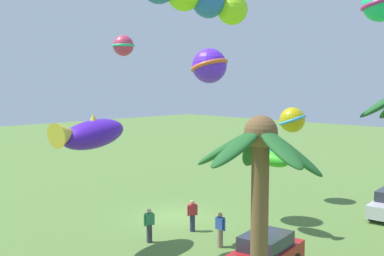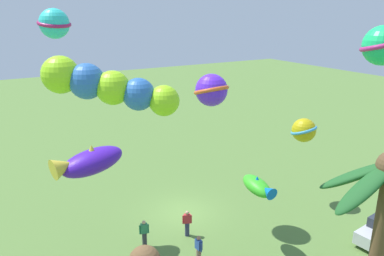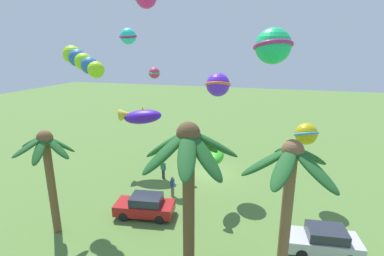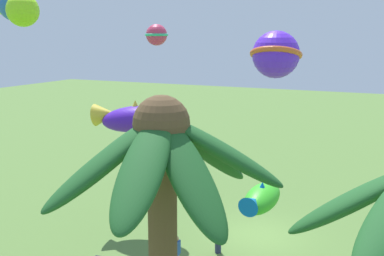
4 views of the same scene
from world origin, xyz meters
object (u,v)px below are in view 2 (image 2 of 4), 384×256
Objects in this scene: kite_ball_0 at (211,90)px; kite_ball_3 at (117,85)px; spectator_1 at (144,233)px; kite_fish_4 at (89,162)px; kite_ball_2 at (54,24)px; spectator_0 at (199,249)px; kite_ball_7 at (383,45)px; kite_tube_8 at (106,86)px; kite_ball_5 at (304,130)px; kite_fish_6 at (258,186)px; spectator_2 at (187,223)px.

kite_ball_3 is (5.36, -0.23, 0.75)m from kite_ball_0.
spectator_1 is 8.72m from kite_ball_0.
kite_ball_3 is 0.35× the size of kite_fish_4.
spectator_0 is at bearing 141.85° from kite_ball_2.
kite_ball_3 reaches higher than kite_fish_4.
kite_fish_4 is at bearing -41.39° from spectator_0.
kite_tube_8 is (11.72, -1.44, -0.87)m from kite_ball_7.
spectator_1 is (1.83, -2.75, 0.00)m from spectator_0.
kite_ball_5 is at bearing 174.02° from kite_fish_4.
kite_ball_5 is at bearing -165.97° from spectator_0.
kite_ball_5 is 0.94× the size of kite_fish_6.
kite_ball_5 reaches higher than kite_fish_6.
spectator_1 is at bearing -120.88° from kite_tube_8.
spectator_2 is (-0.71, -2.46, 0.00)m from spectator_0.
kite_ball_7 reaches higher than kite_ball_3.
spectator_1 is at bearing -56.36° from spectator_0.
spectator_2 is at bearing -47.61° from kite_fish_6.
kite_ball_0 is (-2.71, -3.21, 7.43)m from spectator_0.
kite_ball_0 is 0.92× the size of kite_ball_7.
kite_fish_4 is 1.03× the size of kite_tube_8.
kite_fish_6 is (-7.62, 4.19, -1.46)m from kite_fish_4.
kite_ball_0 is 1.60× the size of kite_ball_3.
kite_ball_7 is (-6.70, 4.02, 10.24)m from spectator_0.
spectator_0 is at bearing -7.38° from kite_fish_6.
kite_ball_5 is at bearing 174.74° from kite_ball_3.
kite_tube_8 is (14.34, 4.91, 5.11)m from kite_ball_5.
spectator_0 is at bearing 138.61° from kite_fish_4.
spectator_1 is 0.41× the size of kite_tube_8.
kite_ball_7 is (-5.99, 6.49, 10.24)m from spectator_2.
kite_ball_2 reaches higher than kite_ball_7.
kite_ball_0 is (-4.54, -0.46, 7.43)m from spectator_1.
spectator_0 is 0.70× the size of kite_ball_0.
kite_ball_0 is 0.57× the size of kite_fish_4.
spectator_0 is 1.00× the size of spectator_2.
kite_ball_0 reaches higher than spectator_1.
kite_ball_7 is (-8.53, 6.77, 10.24)m from spectator_1.
kite_ball_2 reaches higher than kite_fish_4.
spectator_2 is 0.70× the size of kite_ball_0.
kite_ball_7 is (-10.96, 7.78, 5.87)m from kite_fish_4.
spectator_0 is at bearing -30.96° from kite_ball_7.
kite_ball_0 reaches higher than kite_fish_4.
kite_ball_3 reaches higher than kite_ball_5.
kite_ball_7 reaches higher than kite_ball_0.
kite_ball_5 is 0.58× the size of kite_tube_8.
spectator_0 is at bearing 14.03° from kite_ball_5.
spectator_1 is at bearing -31.54° from kite_fish_6.
kite_ball_2 is 0.78× the size of kite_ball_5.
kite_fish_4 is at bearing 161.63° from kite_ball_2.
kite_fish_4 is at bearing -35.35° from kite_ball_7.
kite_ball_3 is (-2.51, 0.62, -2.92)m from kite_ball_2.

